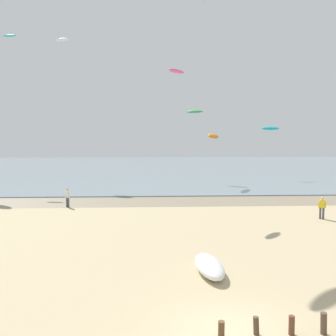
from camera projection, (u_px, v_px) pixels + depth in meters
ground_plane at (231, 335)px, 11.98m from camera, size 160.00×160.00×0.00m
wet_sand_strip at (177, 201)px, 36.33m from camera, size 120.00×5.60×0.01m
sea at (164, 168)px, 73.94m from camera, size 160.00×70.00×0.10m
person_nearest_camera at (322, 207)px, 28.60m from camera, size 0.55×0.31×1.71m
person_mid_beach at (68, 197)px, 33.33m from camera, size 0.46×0.40×1.71m
grounded_kite at (209, 266)px, 17.37m from camera, size 1.45×3.41×0.66m
kite_aloft_3 at (10, 36)px, 48.53m from camera, size 1.91×1.00×0.38m
kite_aloft_6 at (270, 128)px, 55.37m from camera, size 2.67×1.17×0.75m
kite_aloft_8 at (213, 136)px, 46.45m from camera, size 2.55×3.59×0.94m
kite_aloft_10 at (176, 71)px, 31.73m from camera, size 1.84×2.03×0.41m
kite_aloft_11 at (195, 112)px, 52.26m from camera, size 2.56×1.95×0.42m
kite_aloft_12 at (63, 40)px, 51.69m from camera, size 2.41×1.60×0.49m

